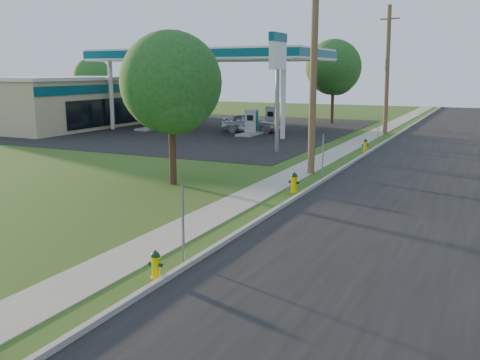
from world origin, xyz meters
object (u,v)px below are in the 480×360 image
at_px(fuel_pump_sw, 178,117).
at_px(fuel_pump_nw, 152,121).
at_px(car_silver, 250,123).
at_px(fuel_pump_ne, 251,125).
at_px(tree_verge, 172,86).
at_px(hydrant_mid, 294,183).
at_px(tree_lot, 334,69).
at_px(hydrant_near, 156,265).
at_px(utility_pole_far, 387,70).
at_px(price_pylon, 278,58).
at_px(tree_back, 93,78).
at_px(utility_pole_mid, 314,66).
at_px(fuel_pump_se, 272,121).
at_px(hydrant_far, 365,145).

bearing_deg(fuel_pump_sw, fuel_pump_nw, -90.00).
bearing_deg(car_silver, fuel_pump_ne, -163.79).
height_order(tree_verge, hydrant_mid, tree_verge).
distance_m(fuel_pump_ne, fuel_pump_sw, 9.85).
distance_m(fuel_pump_nw, tree_lot, 17.12).
height_order(tree_verge, hydrant_near, tree_verge).
xyz_separation_m(tree_lot, hydrant_near, (6.67, -38.39, -4.54)).
height_order(utility_pole_far, fuel_pump_sw, utility_pole_far).
bearing_deg(fuel_pump_nw, hydrant_near, -55.24).
bearing_deg(fuel_pump_nw, fuel_pump_sw, 90.00).
height_order(utility_pole_far, tree_verge, utility_pole_far).
distance_m(fuel_pump_sw, tree_verge, 25.86).
height_order(fuel_pump_ne, price_pylon, price_pylon).
distance_m(fuel_pump_sw, tree_back, 15.50).
bearing_deg(hydrant_mid, utility_pole_mid, 98.87).
relative_size(fuel_pump_ne, fuel_pump_se, 1.00).
relative_size(tree_lot, hydrant_near, 11.05).
xyz_separation_m(utility_pole_far, price_pylon, (-3.90, -12.50, 0.63)).
bearing_deg(tree_back, fuel_pump_nw, -34.17).
bearing_deg(fuel_pump_se, price_pylon, -66.50).
xyz_separation_m(fuel_pump_ne, tree_verge, (4.44, -17.84, 3.37)).
height_order(tree_lot, hydrant_near, tree_lot).
relative_size(utility_pole_mid, car_silver, 2.21).
relative_size(fuel_pump_ne, car_silver, 0.72).
bearing_deg(price_pylon, utility_pole_mid, -54.66).
bearing_deg(price_pylon, tree_lot, 95.94).
height_order(tree_lot, hydrant_far, tree_lot).
distance_m(tree_verge, hydrant_far, 14.35).
relative_size(hydrant_near, hydrant_mid, 0.83).
relative_size(utility_pole_mid, tree_back, 1.58).
height_order(utility_pole_mid, tree_back, utility_pole_mid).
relative_size(fuel_pump_sw, hydrant_mid, 3.87).
height_order(hydrant_near, hydrant_far, hydrant_far).
xyz_separation_m(price_pylon, hydrant_far, (4.66, 2.50, -5.04)).
height_order(fuel_pump_nw, hydrant_far, fuel_pump_nw).
distance_m(fuel_pump_nw, hydrant_mid, 25.24).
distance_m(utility_pole_mid, hydrant_far, 9.25).
bearing_deg(fuel_pump_ne, utility_pole_far, 29.33).
bearing_deg(fuel_pump_nw, fuel_pump_se, 23.96).
distance_m(utility_pole_far, tree_back, 32.33).
height_order(price_pylon, car_silver, price_pylon).
xyz_separation_m(fuel_pump_sw, fuel_pump_se, (9.00, 0.00, 0.00)).
xyz_separation_m(fuel_pump_se, hydrant_mid, (9.54, -21.12, -0.32)).
relative_size(fuel_pump_nw, hydrant_mid, 3.87).
xyz_separation_m(utility_pole_far, fuel_pump_ne, (-8.90, -5.00, -4.08)).
bearing_deg(price_pylon, utility_pole_far, 72.67).
distance_m(utility_pole_mid, tree_back, 39.16).
distance_m(fuel_pump_nw, tree_verge, 22.59).
relative_size(fuel_pump_se, hydrant_near, 4.67).
bearing_deg(hydrant_far, tree_back, 156.03).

